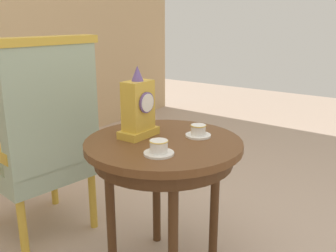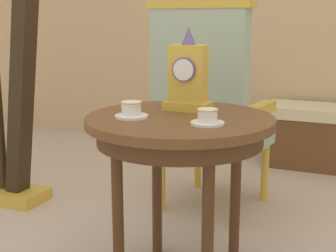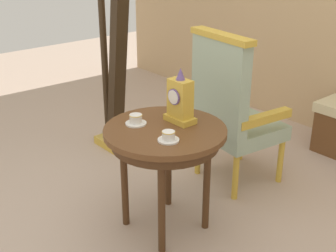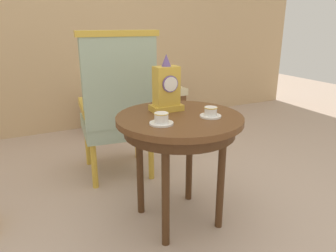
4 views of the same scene
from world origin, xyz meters
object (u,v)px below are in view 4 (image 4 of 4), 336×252
Objects in this scene: armchair at (118,105)px; side_table at (179,129)px; teacup_right at (210,112)px; mantel_clock at (166,89)px; window_bench at (140,108)px; teacup_left at (161,119)px.

side_table is at bearing -79.92° from armchair.
teacup_right is 0.30m from mantel_clock.
mantel_clock is at bearing -79.34° from armchair.
teacup_right reaches higher than window_bench.
mantel_clock is (-0.16, 0.23, 0.11)m from teacup_right.
side_table is 0.21m from teacup_left.
armchair is at bearing -119.13° from window_bench.
window_bench is at bearing 60.87° from armchair.
armchair reaches higher than teacup_left.
armchair is (-0.11, 0.59, -0.23)m from mantel_clock.
window_bench is (0.52, 1.72, -0.60)m from mantel_clock.
side_table is 6.03× the size of teacup_right.
mantel_clock reaches higher than window_bench.
mantel_clock is at bearing -106.71° from window_bench.
teacup_left is 0.31m from teacup_right.
teacup_left is at bearing -108.74° from window_bench.
side_table is 0.74m from armchair.
teacup_left is 0.12× the size of window_bench.
mantel_clock is (0.14, 0.22, 0.11)m from teacup_left.
mantel_clock is at bearing 97.46° from side_table.
teacup_left is 0.11× the size of armchair.
window_bench is (0.50, 1.85, -0.38)m from side_table.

